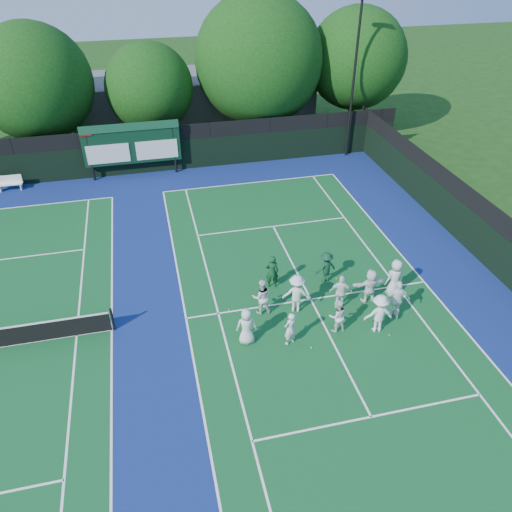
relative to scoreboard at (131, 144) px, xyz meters
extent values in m
plane|color=#173D10|center=(7.01, -15.59, -2.19)|extent=(120.00, 120.00, 0.00)
cube|color=navy|center=(1.01, -14.59, -2.19)|extent=(34.00, 32.00, 0.01)
cube|color=#115323|center=(7.01, -14.59, -2.18)|extent=(10.97, 23.77, 0.00)
cube|color=white|center=(7.01, -2.70, -2.18)|extent=(10.97, 0.08, 0.00)
cube|color=white|center=(1.53, -14.59, -2.18)|extent=(0.08, 23.77, 0.00)
cube|color=white|center=(12.50, -14.59, -2.18)|extent=(0.08, 23.77, 0.00)
cube|color=white|center=(2.90, -14.59, -2.18)|extent=(0.08, 23.77, 0.00)
cube|color=white|center=(11.13, -14.59, -2.18)|extent=(0.08, 23.77, 0.00)
cube|color=white|center=(7.01, -20.99, -2.18)|extent=(8.23, 0.08, 0.00)
cube|color=white|center=(7.01, -8.19, -2.18)|extent=(8.23, 0.08, 0.00)
cube|color=white|center=(7.01, -14.59, -2.18)|extent=(0.08, 12.80, 0.00)
cube|color=white|center=(-6.99, -2.70, -2.18)|extent=(10.97, 0.08, 0.00)
cube|color=white|center=(-1.50, -14.59, -2.18)|extent=(0.08, 23.77, 0.00)
cube|color=white|center=(-2.87, -14.59, -2.18)|extent=(0.08, 23.77, 0.00)
cube|color=black|center=(1.01, 0.41, -1.19)|extent=(34.00, 0.08, 2.00)
cube|color=black|center=(1.01, 0.41, 0.31)|extent=(34.00, 0.05, 1.00)
cube|color=black|center=(16.01, -14.59, -1.19)|extent=(0.08, 32.00, 2.00)
cube|color=black|center=(16.01, -14.59, 0.31)|extent=(0.05, 32.00, 1.00)
cylinder|color=black|center=(-2.59, 0.01, -0.44)|extent=(0.16, 0.16, 3.50)
cylinder|color=black|center=(2.61, 0.01, -0.44)|extent=(0.16, 0.16, 3.50)
cube|color=black|center=(0.01, 0.01, 0.01)|extent=(6.00, 0.15, 2.60)
cube|color=#154B2C|center=(0.01, -0.09, 1.11)|extent=(6.00, 0.05, 0.50)
cube|color=silver|center=(-1.49, -0.09, -0.49)|extent=(2.60, 0.04, 1.20)
cube|color=silver|center=(1.51, -0.09, -0.49)|extent=(2.60, 0.04, 1.20)
cube|color=maroon|center=(-2.59, -0.09, 1.01)|extent=(0.70, 0.04, 0.50)
cube|color=slate|center=(5.01, 8.41, -0.19)|extent=(18.00, 6.00, 4.00)
cylinder|color=black|center=(14.51, 0.11, 2.81)|extent=(0.16, 0.16, 10.00)
cylinder|color=black|center=(-1.39, -14.59, -1.64)|extent=(0.10, 0.10, 1.10)
cube|color=white|center=(-7.53, -0.29, -1.78)|extent=(1.48, 0.42, 0.06)
cube|color=white|center=(-7.53, -0.14, -1.51)|extent=(1.47, 0.09, 0.49)
cube|color=white|center=(-8.12, -0.29, -2.00)|extent=(0.06, 0.34, 0.39)
cube|color=white|center=(-6.94, -0.29, -2.00)|extent=(0.06, 0.34, 0.39)
cylinder|color=black|center=(-5.51, 3.91, -0.95)|extent=(0.44, 0.44, 2.48)
sphere|color=#0D380C|center=(-5.51, 3.91, 3.04)|extent=(7.35, 7.35, 7.35)
sphere|color=#0D380C|center=(-4.91, 4.21, 2.30)|extent=(5.14, 5.14, 5.14)
cylinder|color=black|center=(1.60, 3.91, -1.03)|extent=(0.44, 0.44, 2.31)
sphere|color=#0D380C|center=(1.60, 3.91, 2.30)|extent=(5.82, 5.82, 5.82)
sphere|color=#0D380C|center=(2.20, 4.21, 1.72)|extent=(4.07, 4.07, 4.07)
cylinder|color=black|center=(9.11, 3.91, -0.90)|extent=(0.44, 0.44, 2.57)
sphere|color=#0D380C|center=(9.11, 3.91, 3.65)|extent=(8.73, 8.73, 8.73)
sphere|color=#0D380C|center=(9.71, 4.21, 2.78)|extent=(6.11, 6.11, 6.11)
cylinder|color=black|center=(16.27, 3.91, -0.73)|extent=(0.44, 0.44, 2.92)
sphere|color=#0D380C|center=(16.27, 3.91, 3.37)|extent=(7.03, 7.03, 7.03)
sphere|color=#0D380C|center=(16.87, 4.21, 2.67)|extent=(4.92, 4.92, 4.92)
sphere|color=#B1CB17|center=(6.08, -17.45, -2.16)|extent=(0.07, 0.07, 0.07)
sphere|color=#B1CB17|center=(8.65, -13.45, -2.16)|extent=(0.07, 0.07, 0.07)
sphere|color=#B1CB17|center=(9.37, -17.49, -2.16)|extent=(0.07, 0.07, 0.07)
sphere|color=#B1CB17|center=(3.38, -14.47, -2.16)|extent=(0.07, 0.07, 0.07)
sphere|color=#B1CB17|center=(8.52, -14.22, -2.16)|extent=(0.07, 0.07, 0.07)
imported|color=silver|center=(3.71, -16.50, -1.38)|extent=(0.86, 0.63, 1.63)
imported|color=silver|center=(5.33, -16.97, -1.43)|extent=(0.65, 0.55, 1.52)
imported|color=white|center=(7.39, -16.67, -1.43)|extent=(0.75, 0.59, 1.52)
imported|color=white|center=(8.98, -17.06, -1.31)|extent=(1.20, 0.77, 1.75)
imported|color=white|center=(10.05, -16.45, -1.28)|extent=(1.13, 0.64, 1.82)
imported|color=silver|center=(4.70, -14.90, -1.35)|extent=(0.85, 0.67, 1.68)
imported|color=silver|center=(6.15, -15.11, -1.29)|extent=(1.30, 0.98, 1.79)
imported|color=white|center=(8.05, -15.33, -1.38)|extent=(1.03, 0.67, 1.62)
imported|color=white|center=(9.42, -15.22, -1.38)|extent=(1.53, 0.55, 1.63)
imported|color=silver|center=(10.67, -15.02, -1.30)|extent=(0.97, 0.73, 1.78)
imported|color=#103D1E|center=(5.58, -13.28, -1.36)|extent=(0.65, 0.48, 1.65)
imported|color=#0F3A23|center=(8.07, -13.46, -1.42)|extent=(1.10, 0.77, 1.55)
camera|label=1|loc=(0.76, -30.59, 11.75)|focal=35.00mm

